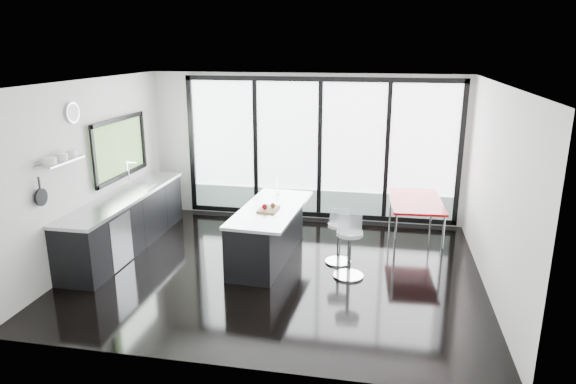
% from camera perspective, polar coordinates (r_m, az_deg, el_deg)
% --- Properties ---
extents(floor, '(6.00, 5.00, 0.00)m').
position_cam_1_polar(floor, '(7.91, -1.13, -8.59)').
color(floor, black).
rests_on(floor, ground).
extents(ceiling, '(6.00, 5.00, 0.00)m').
position_cam_1_polar(ceiling, '(7.20, -1.26, 12.09)').
color(ceiling, white).
rests_on(ceiling, wall_back).
extents(wall_back, '(6.00, 0.09, 2.80)m').
position_cam_1_polar(wall_back, '(9.78, 3.39, 4.08)').
color(wall_back, silver).
rests_on(wall_back, ground).
extents(wall_front, '(6.00, 0.00, 2.80)m').
position_cam_1_polar(wall_front, '(5.13, -7.05, -5.76)').
color(wall_front, silver).
rests_on(wall_front, ground).
extents(wall_left, '(0.26, 5.00, 2.80)m').
position_cam_1_polar(wall_left, '(8.74, -20.29, 3.60)').
color(wall_left, silver).
rests_on(wall_left, ground).
extents(wall_right, '(0.00, 5.00, 2.80)m').
position_cam_1_polar(wall_right, '(7.43, 22.07, 0.05)').
color(wall_right, silver).
rests_on(wall_right, ground).
extents(counter_cabinets, '(0.69, 3.24, 1.36)m').
position_cam_1_polar(counter_cabinets, '(8.98, -17.55, -3.11)').
color(counter_cabinets, black).
rests_on(counter_cabinets, floor).
extents(island, '(1.01, 2.15, 1.12)m').
position_cam_1_polar(island, '(8.16, -2.33, -4.50)').
color(island, black).
rests_on(island, floor).
extents(bar_stool_near, '(0.47, 0.47, 0.71)m').
position_cam_1_polar(bar_stool_near, '(7.59, 6.80, -6.90)').
color(bar_stool_near, silver).
rests_on(bar_stool_near, floor).
extents(bar_stool_far, '(0.42, 0.42, 0.65)m').
position_cam_1_polar(bar_stool_far, '(8.06, 5.65, -5.67)').
color(bar_stool_far, silver).
rests_on(bar_stool_far, floor).
extents(red_table, '(0.92, 1.51, 0.78)m').
position_cam_1_polar(red_table, '(8.99, 13.88, -3.28)').
color(red_table, '#A8090E').
rests_on(red_table, floor).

